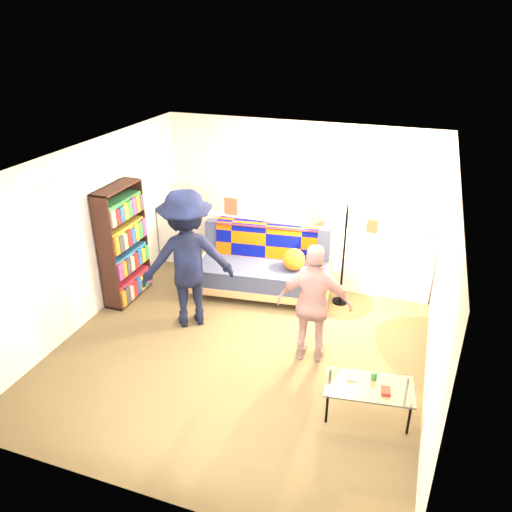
{
  "coord_description": "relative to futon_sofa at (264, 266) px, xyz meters",
  "views": [
    {
      "loc": [
        1.91,
        -5.07,
        3.86
      ],
      "look_at": [
        0.0,
        0.4,
        1.05
      ],
      "focal_mm": 35.0,
      "sensor_mm": 36.0,
      "label": 1
    }
  ],
  "objects": [
    {
      "name": "ground",
      "position": [
        0.2,
        -1.34,
        -0.41
      ],
      "size": [
        5.0,
        5.0,
        0.0
      ],
      "primitive_type": "plane",
      "color": "brown",
      "rests_on": "ground"
    },
    {
      "name": "room_shell",
      "position": [
        0.2,
        -0.87,
        1.26
      ],
      "size": [
        4.6,
        5.05,
        2.45
      ],
      "color": "silver",
      "rests_on": "ground"
    },
    {
      "name": "half_wall_ledge",
      "position": [
        0.2,
        0.46,
        0.09
      ],
      "size": [
        4.45,
        0.15,
        1.0
      ],
      "primitive_type": "cube",
      "color": "silver",
      "rests_on": "ground"
    },
    {
      "name": "ledge_decor",
      "position": [
        -0.03,
        0.44,
        0.77
      ],
      "size": [
        2.97,
        0.02,
        0.45
      ],
      "color": "brown",
      "rests_on": "half_wall_ledge"
    },
    {
      "name": "futon_sofa",
      "position": [
        0.0,
        0.0,
        0.0
      ],
      "size": [
        2.15,
        1.21,
        0.88
      ],
      "color": "tan",
      "rests_on": "ground"
    },
    {
      "name": "bookshelf",
      "position": [
        -1.88,
        -0.84,
        0.4
      ],
      "size": [
        0.29,
        0.87,
        1.73
      ],
      "color": "black",
      "rests_on": "ground"
    },
    {
      "name": "coffee_table",
      "position": [
        1.88,
        -2.17,
        -0.05
      ],
      "size": [
        0.97,
        0.62,
        0.48
      ],
      "color": "black",
      "rests_on": "ground"
    },
    {
      "name": "floor_lamp",
      "position": [
        1.2,
        0.05,
        0.75
      ],
      "size": [
        0.34,
        0.3,
        1.63
      ],
      "color": "black",
      "rests_on": "ground"
    },
    {
      "name": "person_left",
      "position": [
        -0.68,
        -1.16,
        0.55
      ],
      "size": [
        1.42,
        1.26,
        1.91
      ],
      "primitive_type": "imported",
      "rotation": [
        0.0,
        0.0,
        3.71
      ],
      "color": "black",
      "rests_on": "ground"
    },
    {
      "name": "person_right",
      "position": [
        1.09,
        -1.41,
        0.36
      ],
      "size": [
        0.94,
        0.48,
        1.53
      ],
      "primitive_type": "imported",
      "rotation": [
        0.0,
        0.0,
        3.27
      ],
      "color": "pink",
      "rests_on": "ground"
    }
  ]
}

